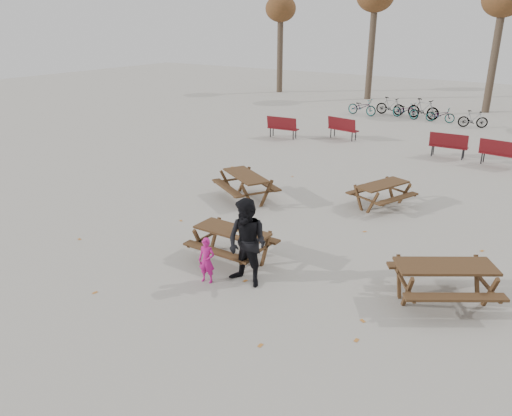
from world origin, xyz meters
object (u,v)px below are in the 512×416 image
Objects in this scene: picnic_table_north at (246,187)px; picnic_table_east at (443,283)px; picnic_table_far at (382,195)px; main_picnic_table at (232,237)px; child at (207,260)px; soda_bottle at (234,229)px; food_tray at (240,234)px; adult at (247,243)px.

picnic_table_east is at bearing 7.49° from picnic_table_north.
picnic_table_far is at bearing 54.68° from picnic_table_north.
main_picnic_table is at bearing -176.20° from picnic_table_far.
child is 0.54× the size of picnic_table_north.
picnic_table_east reaches higher than main_picnic_table.
soda_bottle is at bearing -174.69° from picnic_table_far.
child is at bearing -97.70° from food_tray.
child reaches higher than picnic_table_east.
picnic_table_north is (-2.29, 3.72, -0.44)m from soda_bottle.
adult is 5.40m from picnic_table_north.
picnic_table_north reaches higher than food_tray.
child is at bearing -34.32° from picnic_table_north.
main_picnic_table reaches higher than picnic_table_far.
picnic_table_north is 1.11× the size of picnic_table_far.
food_tray is at bearing 159.08° from picnic_table_east.
child is at bearing -81.52° from main_picnic_table.
main_picnic_table is 0.39m from food_tray.
picnic_table_far is (3.79, 1.77, -0.04)m from picnic_table_north.
soda_bottle is (0.13, -0.09, 0.26)m from main_picnic_table.
main_picnic_table is 5.64m from picnic_table_far.
picnic_table_north is (-6.79, 2.77, -0.01)m from picnic_table_east.
picnic_table_east is at bearing 10.50° from main_picnic_table.
picnic_table_north is at bearing 102.34° from child.
main_picnic_table is at bearing 160.13° from food_tray.
picnic_table_far is at bearing 63.81° from child.
adult is (0.82, -0.66, 0.12)m from soda_bottle.
child reaches higher than picnic_table_north.
picnic_table_north reaches higher than main_picnic_table.
child is at bearing -87.74° from soda_bottle.
main_picnic_table is 1.27m from adult.
adult is (0.78, 0.41, 0.45)m from child.
adult is 1.02× the size of picnic_table_north.
picnic_table_far is (1.46, 6.55, -0.14)m from child.
adult reaches higher than soda_bottle.
adult is at bearing -38.72° from soda_bottle.
soda_bottle reaches higher than picnic_table_north.
main_picnic_table is 0.30m from soda_bottle.
food_tray is 0.92m from adult.
picnic_table_east is at bearing 10.70° from child.
adult is at bearing -44.64° from food_tray.
main_picnic_table is 4.71m from picnic_table_east.
food_tray is at bearing 137.80° from adult.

